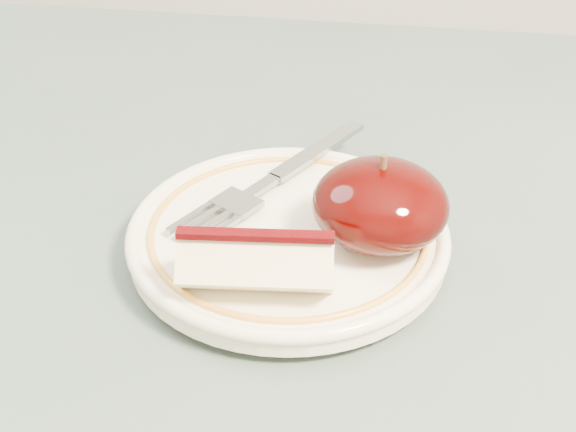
# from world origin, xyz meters

# --- Properties ---
(plate) EXTENTS (0.19, 0.19, 0.02)m
(plate) POSITION_xyz_m (-0.04, 0.06, 0.76)
(plate) COLOR white
(plate) RESTS_ON table
(apple_half) EXTENTS (0.08, 0.07, 0.06)m
(apple_half) POSITION_xyz_m (0.01, 0.06, 0.79)
(apple_half) COLOR black
(apple_half) RESTS_ON plate
(apple_wedge) EXTENTS (0.08, 0.04, 0.04)m
(apple_wedge) POSITION_xyz_m (-0.05, 0.00, 0.79)
(apple_wedge) COLOR #FFF5BB
(apple_wedge) RESTS_ON plate
(fork) EXTENTS (0.10, 0.16, 0.00)m
(fork) POSITION_xyz_m (-0.06, 0.11, 0.77)
(fork) COLOR gray
(fork) RESTS_ON plate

